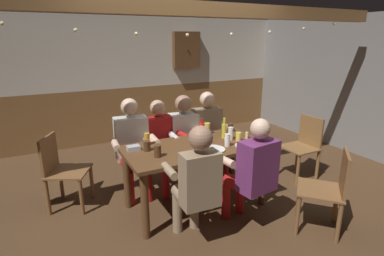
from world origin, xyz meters
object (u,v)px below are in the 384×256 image
object	(u,v)px
plate_0	(245,146)
pint_glass_4	(147,146)
bottle_0	(202,131)
bottle_2	(224,128)
plate_1	(212,149)
pint_glass_0	(158,151)
pint_glass_5	(207,129)
wall_dart_cabinet	(186,50)
condiment_caddy	(133,148)
chair_empty_near_right	(303,145)
bottle_1	(224,130)
pint_glass_1	(230,128)
pint_glass_3	(227,140)
person_0	(133,143)
person_2	(185,135)
person_5	(252,169)
table_candle	(247,135)
person_3	(209,132)
pint_glass_6	(147,139)
chair_empty_near_left	(329,189)
pint_glass_7	(231,133)
chair_empty_far_end	(61,169)
person_1	(162,141)
person_4	(197,181)
pint_glass_2	(238,137)
dining_table	(196,155)

from	to	relation	value
plate_0	pint_glass_4	distance (m)	1.10
bottle_0	bottle_2	bearing A→B (deg)	-0.71
plate_1	pint_glass_0	size ratio (longest dim) A/B	2.17
pint_glass_5	wall_dart_cabinet	xyz separation A→B (m)	(0.88, 2.39, 0.87)
condiment_caddy	bottle_2	xyz separation A→B (m)	(1.17, -0.00, 0.07)
chair_empty_near_right	bottle_1	xyz separation A→B (m)	(-1.30, 0.07, 0.38)
pint_glass_1	condiment_caddy	bearing A→B (deg)	-176.19
bottle_1	pint_glass_3	bearing A→B (deg)	-115.73
person_0	chair_empty_near_right	bearing A→B (deg)	169.90
condiment_caddy	wall_dart_cabinet	size ratio (longest dim) A/B	0.20
person_2	bottle_0	xyz separation A→B (m)	(0.00, -0.45, 0.19)
person_5	table_candle	size ratio (longest dim) A/B	15.11
person_3	wall_dart_cabinet	size ratio (longest dim) A/B	1.76
pint_glass_5	plate_0	bearing A→B (deg)	-75.42
pint_glass_6	person_5	bearing A→B (deg)	-48.83
bottle_1	chair_empty_near_right	bearing A→B (deg)	-3.30
chair_empty_near_left	pint_glass_7	world-z (taller)	pint_glass_7
table_candle	wall_dart_cabinet	size ratio (longest dim) A/B	0.11
table_candle	bottle_2	distance (m)	0.30
person_3	person_5	xyz separation A→B (m)	(-0.22, -1.27, -0.01)
bottle_0	bottle_1	size ratio (longest dim) A/B	1.02
person_2	chair_empty_far_end	xyz separation A→B (m)	(-1.57, 0.06, -0.20)
person_1	bottle_1	size ratio (longest dim) A/B	4.69
pint_glass_5	pint_glass_6	world-z (taller)	pint_glass_5
chair_empty_near_left	pint_glass_1	distance (m)	1.41
person_0	pint_glass_1	xyz separation A→B (m)	(1.21, -0.36, 0.14)
plate_0	person_5	bearing A→B (deg)	-115.28
pint_glass_4	pint_glass_7	world-z (taller)	pint_glass_7
chair_empty_far_end	plate_0	xyz separation A→B (m)	(1.89, -0.96, 0.29)
person_4	bottle_0	world-z (taller)	person_4
table_candle	pint_glass_2	world-z (taller)	pint_glass_2
person_0	bottle_1	distance (m)	1.15
person_1	bottle_2	size ratio (longest dim) A/B	5.15
pint_glass_7	wall_dart_cabinet	world-z (taller)	wall_dart_cabinet
person_2	bottle_0	distance (m)	0.49
person_0	table_candle	size ratio (longest dim) A/B	15.46
pint_glass_4	chair_empty_far_end	bearing A→B (deg)	145.18
bottle_0	pint_glass_3	world-z (taller)	bottle_0
bottle_2	bottle_0	bearing A→B (deg)	179.29
plate_0	pint_glass_0	bearing A→B (deg)	171.56
condiment_caddy	pint_glass_1	size ratio (longest dim) A/B	1.25
person_1	person_2	size ratio (longest dim) A/B	0.97
plate_0	pint_glass_3	world-z (taller)	pint_glass_3
dining_table	pint_glass_0	bearing A→B (deg)	-166.46
pint_glass_3	wall_dart_cabinet	size ratio (longest dim) A/B	0.21
plate_0	pint_glass_3	size ratio (longest dim) A/B	1.51
pint_glass_3	bottle_0	bearing A→B (deg)	110.29
chair_empty_near_left	wall_dart_cabinet	xyz separation A→B (m)	(0.24, 3.77, 1.23)
chair_empty_far_end	wall_dart_cabinet	size ratio (longest dim) A/B	1.26
person_4	pint_glass_6	xyz separation A→B (m)	(-0.16, 0.91, 0.16)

